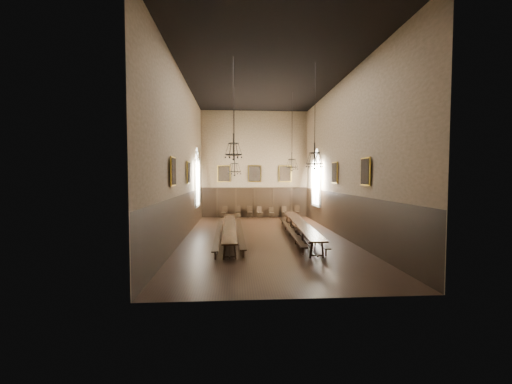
{
  "coord_description": "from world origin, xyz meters",
  "views": [
    {
      "loc": [
        -1.61,
        -17.64,
        3.48
      ],
      "look_at": [
        -0.37,
        1.5,
        2.52
      ],
      "focal_mm": 22.0,
      "sensor_mm": 36.0,
      "label": 1
    }
  ],
  "objects": [
    {
      "name": "bench_left_outer",
      "position": [
        -2.57,
        -0.22,
        0.27
      ],
      "size": [
        0.5,
        9.54,
        0.43
      ],
      "rotation": [
        0.0,
        0.0,
        0.02
      ],
      "color": "black",
      "rests_on": "floor"
    },
    {
      "name": "floor",
      "position": [
        0.0,
        0.0,
        -0.01
      ],
      "size": [
        9.0,
        18.0,
        0.02
      ],
      "primitive_type": "cube",
      "color": "black",
      "rests_on": "ground"
    },
    {
      "name": "chair_5",
      "position": [
        1.41,
        8.49,
        0.26
      ],
      "size": [
        0.45,
        0.45,
        0.86
      ],
      "rotation": [
        0.0,
        0.0,
        0.21
      ],
      "color": "black",
      "rests_on": "floor"
    },
    {
      "name": "bench_right_inner",
      "position": [
        1.54,
        0.27,
        0.27
      ],
      "size": [
        0.7,
        9.57,
        0.43
      ],
      "rotation": [
        0.0,
        0.0,
        -0.04
      ],
      "color": "black",
      "rests_on": "floor"
    },
    {
      "name": "ceiling",
      "position": [
        0.0,
        0.0,
        9.01
      ],
      "size": [
        9.0,
        18.0,
        0.02
      ],
      "primitive_type": "cube",
      "color": "black",
      "rests_on": "ground"
    },
    {
      "name": "bench_left_inner",
      "position": [
        -1.36,
        -0.04,
        0.27
      ],
      "size": [
        0.42,
        9.39,
        0.42
      ],
      "rotation": [
        0.0,
        0.0,
        0.01
      ],
      "color": "black",
      "rests_on": "floor"
    },
    {
      "name": "portrait_left_1",
      "position": [
        -4.38,
        -3.5,
        3.7
      ],
      "size": [
        0.12,
        1.0,
        1.3
      ],
      "color": "gold",
      "rests_on": "wall_left"
    },
    {
      "name": "portrait_back_2",
      "position": [
        2.6,
        8.88,
        3.7
      ],
      "size": [
        1.1,
        0.12,
        1.4
      ],
      "color": "gold",
      "rests_on": "wall_back"
    },
    {
      "name": "wall_back",
      "position": [
        0.0,
        9.01,
        4.5
      ],
      "size": [
        9.0,
        0.02,
        9.0
      ],
      "primitive_type": "cube",
      "color": "#907758",
      "rests_on": "ground"
    },
    {
      "name": "table_left",
      "position": [
        -1.96,
        -0.24,
        0.38
      ],
      "size": [
        0.87,
        9.76,
        0.76
      ],
      "rotation": [
        0.0,
        0.0,
        0.02
      ],
      "color": "black",
      "rests_on": "floor"
    },
    {
      "name": "chair_3",
      "position": [
        -0.42,
        8.52,
        0.29
      ],
      "size": [
        0.47,
        0.47,
        0.97
      ],
      "rotation": [
        0.0,
        0.0,
        0.1
      ],
      "color": "black",
      "rests_on": "floor"
    },
    {
      "name": "portrait_back_1",
      "position": [
        0.0,
        8.88,
        3.7
      ],
      "size": [
        1.1,
        0.12,
        1.4
      ],
      "color": "gold",
      "rests_on": "wall_back"
    },
    {
      "name": "table_right",
      "position": [
        2.1,
        0.14,
        0.42
      ],
      "size": [
        1.37,
        10.73,
        0.84
      ],
      "rotation": [
        0.0,
        0.0,
        -0.06
      ],
      "color": "black",
      "rests_on": "floor"
    },
    {
      "name": "chair_6",
      "position": [
        2.52,
        8.48,
        0.29
      ],
      "size": [
        0.5,
        0.5,
        0.95
      ],
      "rotation": [
        0.0,
        0.0,
        0.21
      ],
      "color": "black",
      "rests_on": "floor"
    },
    {
      "name": "window_right",
      "position": [
        4.43,
        5.5,
        3.4
      ],
      "size": [
        0.2,
        2.2,
        4.6
      ],
      "primitive_type": null,
      "color": "white",
      "rests_on": "wall_right"
    },
    {
      "name": "chair_4",
      "position": [
        0.41,
        8.47,
        0.29
      ],
      "size": [
        0.53,
        0.53,
        0.94
      ],
      "rotation": [
        0.0,
        0.0,
        0.31
      ],
      "color": "black",
      "rests_on": "floor"
    },
    {
      "name": "chandelier_back_left",
      "position": [
        -1.68,
        2.12,
        4.15
      ],
      "size": [
        0.8,
        0.8,
        5.38
      ],
      "color": "black",
      "rests_on": "ceiling"
    },
    {
      "name": "chandelier_front_right",
      "position": [
        2.24,
        -2.49,
        4.43
      ],
      "size": [
        0.83,
        0.83,
        5.06
      ],
      "color": "black",
      "rests_on": "ceiling"
    },
    {
      "name": "chair_2",
      "position": [
        -1.44,
        8.5,
        0.3
      ],
      "size": [
        0.48,
        0.48,
        0.98
      ],
      "rotation": [
        0.0,
        0.0,
        -0.1
      ],
      "color": "black",
      "rests_on": "floor"
    },
    {
      "name": "chandelier_back_right",
      "position": [
        2.1,
        2.9,
        4.45
      ],
      "size": [
        0.8,
        0.8,
        5.05
      ],
      "color": "black",
      "rests_on": "ceiling"
    },
    {
      "name": "window_left",
      "position": [
        -4.43,
        5.5,
        3.4
      ],
      "size": [
        0.2,
        2.2,
        4.6
      ],
      "primitive_type": null,
      "color": "white",
      "rests_on": "wall_left"
    },
    {
      "name": "wall_right",
      "position": [
        4.51,
        0.0,
        4.5
      ],
      "size": [
        0.02,
        18.0,
        9.0
      ],
      "primitive_type": "cube",
      "color": "#907758",
      "rests_on": "ground"
    },
    {
      "name": "portrait_left_0",
      "position": [
        -4.38,
        1.0,
        3.7
      ],
      "size": [
        0.12,
        1.0,
        1.3
      ],
      "color": "gold",
      "rests_on": "wall_left"
    },
    {
      "name": "chair_7",
      "position": [
        3.58,
        8.56,
        0.31
      ],
      "size": [
        0.54,
        0.54,
        1.02
      ],
      "rotation": [
        0.0,
        0.0,
        -0.23
      ],
      "color": "black",
      "rests_on": "floor"
    },
    {
      "name": "portrait_right_1",
      "position": [
        4.38,
        -3.5,
        3.7
      ],
      "size": [
        0.12,
        1.0,
        1.3
      ],
      "color": "gold",
      "rests_on": "wall_right"
    },
    {
      "name": "chair_1",
      "position": [
        -2.57,
        8.49,
        0.3
      ],
      "size": [
        0.55,
        0.55,
        0.98
      ],
      "rotation": [
        0.0,
        0.0,
        -0.34
      ],
      "color": "black",
      "rests_on": "floor"
    },
    {
      "name": "chandelier_front_left",
      "position": [
        -1.71,
        -2.9,
        4.82
      ],
      "size": [
        0.8,
        0.8,
        4.65
      ],
      "color": "black",
      "rests_on": "ceiling"
    },
    {
      "name": "wall_front",
      "position": [
        0.0,
        -9.01,
        4.5
      ],
      "size": [
        9.0,
        0.02,
        9.0
      ],
      "primitive_type": "cube",
      "color": "#907758",
      "rests_on": "ground"
    },
    {
      "name": "wainscot_panelling",
      "position": [
        0.0,
        0.0,
        1.25
      ],
      "size": [
        9.0,
        18.0,
        2.5
      ],
      "primitive_type": null,
      "color": "black",
      "rests_on": "floor"
    },
    {
      "name": "bench_right_outer",
      "position": [
        2.45,
        -0.11,
        0.27
      ],
      "size": [
        0.6,
        9.26,
        0.42
      ],
      "rotation": [
        0.0,
        0.0,
        -0.03
      ],
      "color": "black",
      "rests_on": "floor"
    },
    {
      "name": "wall_left",
      "position": [
        -4.51,
        0.0,
        4.5
      ],
      "size": [
        0.02,
        18.0,
        9.0
      ],
      "primitive_type": "cube",
      "color": "#907758",
      "rests_on": "ground"
    },
    {
      "name": "portrait_back_0",
      "position": [
        -2.6,
        8.88,
        3.7
      ],
      "size": [
        1.1,
        0.12,
        1.4
      ],
      "color": "gold",
      "rests_on": "wall_back"
    },
    {
      "name": "portrait_right_0",
      "position": [
        4.38,
        1.0,
        3.7
      ],
      "size": [
        0.12,
        1.0,
        1.3
      ],
      "color": "gold",
      "rests_on": "wall_right"
    }
  ]
}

